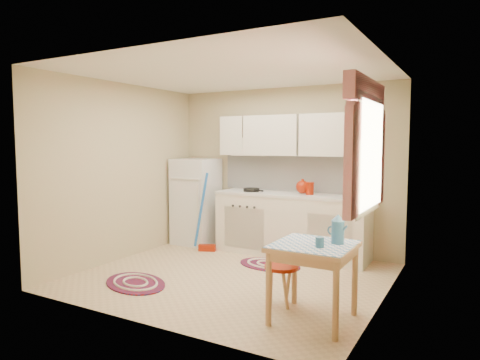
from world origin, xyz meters
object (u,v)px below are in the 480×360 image
fridge (196,201)px  stool (281,285)px  table (313,283)px  base_cabinets (291,226)px

fridge → stool: 3.00m
fridge → stool: bearing=-37.9°
fridge → table: (2.74, -2.01, -0.34)m
fridge → base_cabinets: fridge is taller
fridge → stool: fridge is taller
base_cabinets → table: bearing=-62.4°
table → stool: (-0.40, 0.19, -0.15)m
stool → table: bearing=-25.1°
fridge → base_cabinets: (1.66, 0.05, -0.26)m
fridge → table: size_ratio=1.94×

